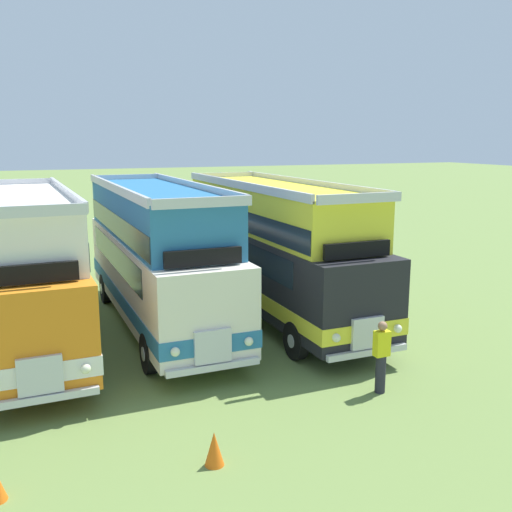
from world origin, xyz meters
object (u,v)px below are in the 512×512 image
bus_fifth_in_row (274,246)px  bus_third_in_row (25,267)px  bus_fourth_in_row (157,252)px  cone_mid_row (214,449)px  marshal_person (381,356)px

bus_fifth_in_row → bus_third_in_row: bearing=-177.4°
bus_fourth_in_row → bus_fifth_in_row: (3.84, -0.36, 0.00)m
cone_mid_row → bus_fifth_in_row: bearing=59.5°
cone_mid_row → marshal_person: (4.57, 1.49, 0.56)m
bus_third_in_row → marshal_person: bus_third_in_row is taller
bus_fifth_in_row → marshal_person: size_ratio=6.39×
bus_fourth_in_row → bus_fifth_in_row: same height
bus_fifth_in_row → marshal_person: 6.76m
bus_third_in_row → bus_fourth_in_row: bearing=10.3°
bus_third_in_row → bus_fifth_in_row: same height
marshal_person → bus_fifth_in_row: bearing=88.3°
marshal_person → bus_fourth_in_row: bearing=117.7°
bus_fourth_in_row → marshal_person: bearing=-62.3°
cone_mid_row → marshal_person: marshal_person is taller
bus_fourth_in_row → bus_fifth_in_row: bearing=-5.3°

